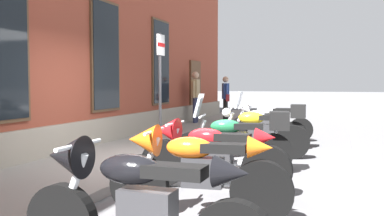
# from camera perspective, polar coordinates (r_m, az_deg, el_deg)

# --- Properties ---
(ground_plane) EXTENTS (140.00, 140.00, 0.00)m
(ground_plane) POSITION_cam_1_polar(r_m,az_deg,el_deg) (7.77, -2.89, -7.72)
(ground_plane) COLOR #4C4C4F
(sidewalk) EXTENTS (28.21, 2.25, 0.14)m
(sidewalk) POSITION_cam_1_polar(r_m,az_deg,el_deg) (8.23, -10.21, -6.65)
(sidewalk) COLOR gray
(sidewalk) RESTS_ON ground_plane
(lane_stripe) EXTENTS (28.21, 0.12, 0.01)m
(lane_stripe) POSITION_cam_1_polar(r_m,az_deg,el_deg) (7.23, 21.65, -8.75)
(lane_stripe) COLOR silver
(lane_stripe) RESTS_ON ground_plane
(motorcycle_black_sport) EXTENTS (0.62, 2.13, 1.06)m
(motorcycle_black_sport) POSITION_cam_1_polar(r_m,az_deg,el_deg) (3.51, -7.91, -11.81)
(motorcycle_black_sport) COLOR black
(motorcycle_black_sport) RESTS_ON ground_plane
(motorcycle_orange_sport) EXTENTS (0.62, 2.05, 1.03)m
(motorcycle_orange_sport) POSITION_cam_1_polar(r_m,az_deg,el_deg) (4.75, 0.02, -7.91)
(motorcycle_orange_sport) COLOR black
(motorcycle_orange_sport) RESTS_ON ground_plane
(motorcycle_red_sport) EXTENTS (0.62, 2.17, 0.99)m
(motorcycle_red_sport) POSITION_cam_1_polar(r_m,az_deg,el_deg) (5.99, 2.07, -5.72)
(motorcycle_red_sport) COLOR black
(motorcycle_red_sport) RESTS_ON ground_plane
(motorcycle_green_touring) EXTENTS (0.72, 2.01, 1.31)m
(motorcycle_green_touring) POSITION_cam_1_polar(r_m,az_deg,el_deg) (7.24, 6.11, -4.17)
(motorcycle_green_touring) COLOR black
(motorcycle_green_touring) RESTS_ON ground_plane
(motorcycle_yellow_naked) EXTENTS (0.67, 2.05, 0.99)m
(motorcycle_yellow_naked) POSITION_cam_1_polar(r_m,az_deg,el_deg) (8.64, 8.42, -3.34)
(motorcycle_yellow_naked) COLOR black
(motorcycle_yellow_naked) RESTS_ON ground_plane
(motorcycle_silver_touring) EXTENTS (0.62, 1.99, 1.30)m
(motorcycle_silver_touring) POSITION_cam_1_polar(r_m,az_deg,el_deg) (10.01, 10.01, -2.16)
(motorcycle_silver_touring) COLOR black
(motorcycle_silver_touring) RESTS_ON ground_plane
(motorcycle_white_sport) EXTENTS (0.64, 2.11, 1.03)m
(motorcycle_white_sport) POSITION_cam_1_polar(r_m,az_deg,el_deg) (11.27, 9.93, -1.42)
(motorcycle_white_sport) COLOR black
(motorcycle_white_sport) RESTS_ON ground_plane
(pedestrian_tan_coat) EXTENTS (0.66, 0.23, 1.74)m
(pedestrian_tan_coat) POSITION_cam_1_polar(r_m,az_deg,el_deg) (14.67, 0.47, 1.88)
(pedestrian_tan_coat) COLOR #2D3351
(pedestrian_tan_coat) RESTS_ON sidewalk
(pedestrian_blue_top) EXTENTS (0.62, 0.39, 1.59)m
(pedestrian_blue_top) POSITION_cam_1_polar(r_m,az_deg,el_deg) (15.30, 4.46, 1.56)
(pedestrian_blue_top) COLOR black
(pedestrian_blue_top) RESTS_ON sidewalk
(parking_sign) EXTENTS (0.36, 0.07, 2.40)m
(parking_sign) POSITION_cam_1_polar(r_m,az_deg,el_deg) (9.15, -4.21, 4.59)
(parking_sign) COLOR #4C4C51
(parking_sign) RESTS_ON sidewalk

